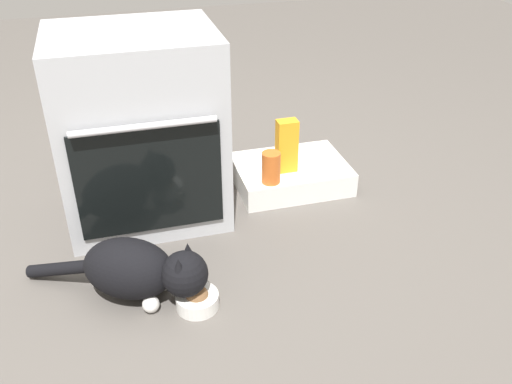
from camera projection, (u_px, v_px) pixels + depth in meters
The scene contains 7 objects.
ground at pixel (167, 260), 2.12m from camera, with size 8.00×8.00×0.00m, color #56514C.
oven at pixel (140, 129), 2.21m from camera, with size 0.63×0.56×0.78m.
pantry_cabinet at pixel (291, 174), 2.58m from camera, with size 0.50×0.37×0.11m, color white.
food_bowl at pixel (197, 299), 1.89m from camera, with size 0.15×0.15×0.08m.
cat at pixel (139, 270), 1.88m from camera, with size 0.62×0.40×0.23m.
juice_carton at pixel (287, 146), 2.44m from camera, with size 0.09×0.06×0.24m, color orange.
sauce_jar at pixel (271, 168), 2.37m from camera, with size 0.08×0.08×0.14m, color #D16023.
Camera 1 is at (-0.13, -1.71, 1.32)m, focal length 39.09 mm.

